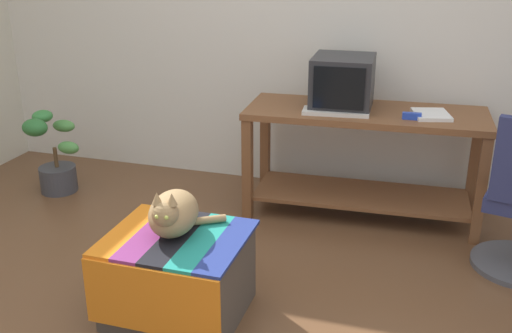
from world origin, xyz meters
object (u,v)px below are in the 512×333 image
tv_monitor (343,83)px  cat (173,213)px  keyboard (336,112)px  book (431,115)px  stapler (412,116)px  ottoman_with_blanket (178,275)px  desk (364,145)px  potted_plant (55,160)px

tv_monitor → cat: (-0.53, -1.38, -0.34)m
tv_monitor → keyboard: (-0.01, -0.16, -0.14)m
keyboard → tv_monitor: bearing=81.2°
book → cat: bearing=-143.6°
stapler → ottoman_with_blanket: bearing=140.9°
desk → cat: size_ratio=3.96×
desk → book: bearing=-6.2°
book → potted_plant: bearing=171.0°
tv_monitor → potted_plant: tv_monitor is taller
tv_monitor → book: bearing=-7.5°
cat → potted_plant: cat is taller
ottoman_with_blanket → cat: 0.31m
keyboard → book: (0.55, 0.11, -0.00)m
tv_monitor → keyboard: size_ratio=1.07×
tv_monitor → stapler: bearing=-20.9°
tv_monitor → book: (0.55, -0.04, -0.15)m
desk → potted_plant: 2.15m
cat → potted_plant: size_ratio=0.65×
desk → potted_plant: bearing=-175.7°
stapler → desk: bearing=64.7°
cat → stapler: stapler is taller
keyboard → stapler: size_ratio=3.64×
potted_plant → stapler: stapler is taller
keyboard → potted_plant: keyboard is taller
desk → ottoman_with_blanket: desk is taller
book → potted_plant: book is taller
ottoman_with_blanket → stapler: (0.95, 1.27, 0.51)m
cat → potted_plant: bearing=134.0°
potted_plant → stapler: (2.40, 0.15, 0.48)m
ottoman_with_blanket → stapler: bearing=53.0°
book → keyboard: bearing=176.8°
book → potted_plant: 2.56m
book → stapler: 0.15m
keyboard → stapler: (0.45, 0.01, 0.01)m
tv_monitor → keyboard: tv_monitor is taller
tv_monitor → stapler: (0.44, -0.14, -0.14)m
keyboard → potted_plant: 2.01m
tv_monitor → keyboard: bearing=-95.7°
keyboard → stapler: 0.45m
keyboard → ottoman_with_blanket: (-0.51, -1.25, -0.51)m
ottoman_with_blanket → stapler: size_ratio=5.81×
book → potted_plant: (-2.51, -0.25, -0.48)m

